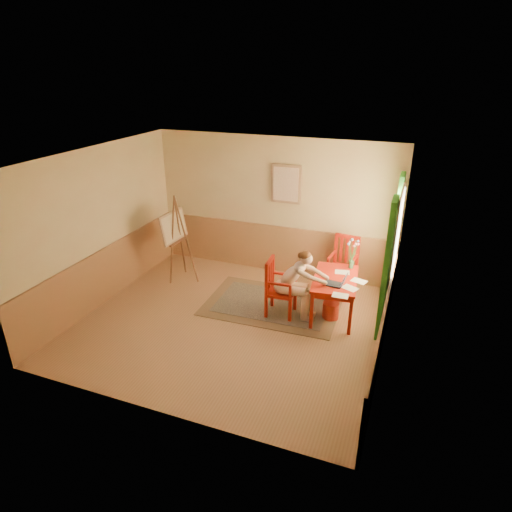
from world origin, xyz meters
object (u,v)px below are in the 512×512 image
at_px(chair_left, 278,288).
at_px(figure, 296,281).
at_px(table, 335,283).
at_px(chair_back, 343,265).
at_px(easel, 175,230).
at_px(laptop, 337,283).

distance_m(chair_left, figure, 0.35).
relative_size(table, chair_left, 1.24).
relative_size(table, chair_back, 1.16).
xyz_separation_m(figure, easel, (-2.65, 0.62, 0.35)).
bearing_deg(chair_left, figure, 2.49).
bearing_deg(figure, table, 25.72).
height_order(table, laptop, laptop).
relative_size(chair_back, figure, 0.88).
relative_size(chair_left, figure, 0.82).
xyz_separation_m(chair_left, chair_back, (0.89, 1.25, 0.04)).
xyz_separation_m(chair_left, figure, (0.30, 0.01, 0.18)).
xyz_separation_m(table, figure, (-0.62, -0.30, 0.06)).
bearing_deg(table, figure, -154.28).
relative_size(laptop, easel, 0.21).
relative_size(figure, laptop, 3.34).
bearing_deg(chair_left, chair_back, 54.57).
xyz_separation_m(chair_left, laptop, (0.99, 0.05, 0.25)).
bearing_deg(chair_back, easel, -169.21).
bearing_deg(chair_back, laptop, -85.25).
height_order(table, easel, easel).
distance_m(chair_left, chair_back, 1.53).
bearing_deg(table, chair_left, -161.28).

